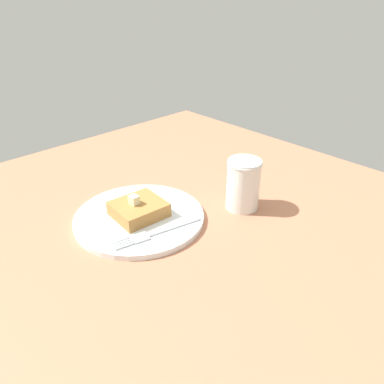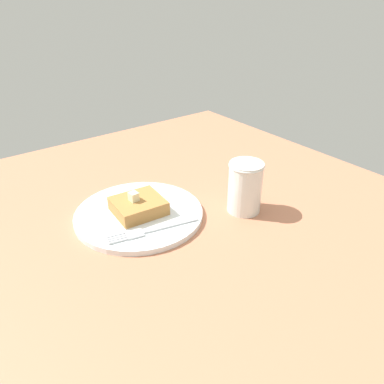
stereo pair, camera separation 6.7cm
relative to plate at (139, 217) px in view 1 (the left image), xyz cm
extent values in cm
cube|color=#B16D4F|center=(4.56, -4.27, -1.89)|extent=(94.24, 94.24, 2.65)
cylinder|color=white|center=(0.00, 0.00, -0.05)|extent=(23.31, 23.31, 1.02)
torus|color=#313731|center=(0.00, 0.00, 0.06)|extent=(23.31, 23.31, 0.80)
cube|color=#A77239|center=(0.00, 0.00, 1.73)|extent=(9.31, 8.66, 2.52)
cube|color=beige|center=(-0.65, 0.27, 3.79)|extent=(1.52, 1.67, 1.60)
cube|color=silver|center=(2.04, -7.33, 0.64)|extent=(9.95, 3.13, 0.36)
cube|color=silver|center=(-4.19, -5.89, 0.64)|extent=(3.22, 2.77, 0.36)
cube|color=silver|center=(-7.30, -6.01, 0.64)|extent=(3.19, 1.03, 0.36)
cube|color=silver|center=(-7.18, -5.48, 0.64)|extent=(3.19, 1.03, 0.36)
cube|color=silver|center=(-7.05, -4.94, 0.64)|extent=(3.19, 1.03, 0.36)
cube|color=silver|center=(-6.93, -4.41, 0.64)|extent=(3.19, 1.03, 0.36)
cylinder|color=#44230B|center=(16.90, -9.88, 2.62)|extent=(5.71, 5.71, 6.36)
cylinder|color=silver|center=(16.90, -9.88, 4.28)|extent=(6.21, 6.21, 9.69)
torus|color=silver|center=(16.90, -9.88, 8.68)|extent=(6.46, 6.46, 0.50)
camera|label=1|loc=(-32.38, -47.47, 36.96)|focal=35.00mm
camera|label=2|loc=(-27.25, -51.86, 36.96)|focal=35.00mm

